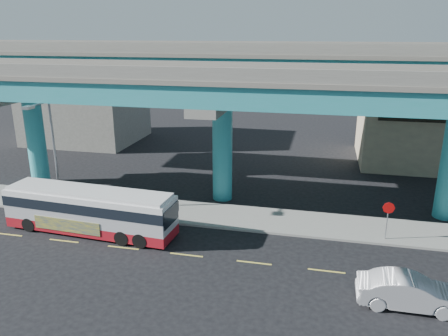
% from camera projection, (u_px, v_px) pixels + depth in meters
% --- Properties ---
extents(ground, '(120.00, 120.00, 0.00)m').
position_uv_depth(ground, '(188.00, 253.00, 25.79)').
color(ground, black).
rests_on(ground, ground).
extents(sidewalk, '(70.00, 4.00, 0.15)m').
position_uv_depth(sidewalk, '(211.00, 215.00, 30.88)').
color(sidewalk, gray).
rests_on(sidewalk, ground).
extents(lane_markings, '(58.00, 0.12, 0.01)m').
position_uv_depth(lane_markings, '(186.00, 255.00, 25.51)').
color(lane_markings, '#D8C64C').
rests_on(lane_markings, ground).
extents(viaduct, '(52.00, 12.40, 11.70)m').
position_uv_depth(viaduct, '(223.00, 80.00, 31.51)').
color(viaduct, teal).
rests_on(viaduct, ground).
extents(building_beige, '(14.00, 10.23, 7.00)m').
position_uv_depth(building_beige, '(436.00, 128.00, 42.27)').
color(building_beige, tan).
rests_on(building_beige, ground).
extents(building_concrete, '(12.00, 10.00, 9.00)m').
position_uv_depth(building_concrete, '(85.00, 102.00, 51.00)').
color(building_concrete, gray).
rests_on(building_concrete, ground).
extents(transit_bus, '(11.49, 3.18, 2.91)m').
position_uv_depth(transit_bus, '(90.00, 209.00, 27.97)').
color(transit_bus, maroon).
rests_on(transit_bus, ground).
extents(sedan, '(1.69, 4.83, 1.59)m').
position_uv_depth(sedan, '(410.00, 292.00, 20.53)').
color(sedan, '#AEAFB3').
rests_on(sedan, ground).
extents(parked_car, '(2.49, 4.14, 1.28)m').
position_uv_depth(parked_car, '(79.00, 194.00, 32.89)').
color(parked_car, '#2A2A2E').
rests_on(parked_car, sidewalk).
extents(street_lamp, '(0.50, 2.60, 8.04)m').
position_uv_depth(street_lamp, '(48.00, 141.00, 29.69)').
color(street_lamp, gray).
rests_on(street_lamp, sidewalk).
extents(stop_sign, '(0.74, 0.09, 2.45)m').
position_uv_depth(stop_sign, '(388.00, 213.00, 26.65)').
color(stop_sign, gray).
rests_on(stop_sign, sidewalk).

